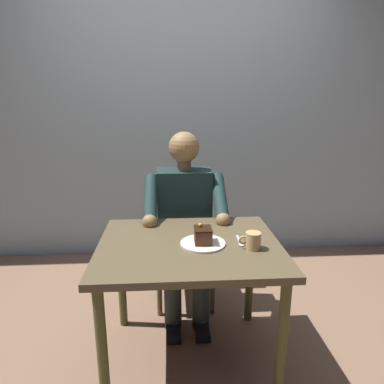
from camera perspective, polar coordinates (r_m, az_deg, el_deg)
ground_plane at (r=2.20m, az=-0.41°, el=-25.64°), size 14.00×14.00×0.00m
cafe_rear_panel at (r=3.15m, az=-2.13°, el=16.33°), size 6.40×0.12×3.00m
dining_table at (r=1.86m, az=-0.45°, el=-11.00°), size 0.95×0.78×0.71m
chair at (r=2.51m, az=-1.34°, el=-6.56°), size 0.42×0.42×0.91m
seated_person at (r=2.30m, az=-1.17°, el=-4.93°), size 0.53×0.58×1.23m
dessert_plate at (r=1.80m, az=1.81°, el=-8.50°), size 0.23×0.23×0.01m
cake_slice at (r=1.79m, az=1.82°, el=-7.15°), size 0.09×0.11×0.10m
coffee_cup at (r=1.76m, az=10.04°, el=-7.88°), size 0.11×0.08×0.09m
dessert_spoon at (r=1.83m, az=7.99°, el=-8.26°), size 0.03×0.14×0.01m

